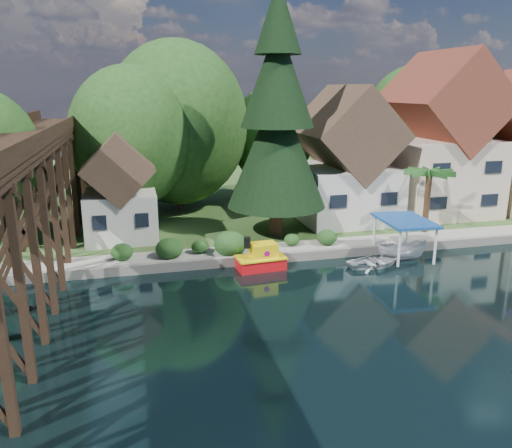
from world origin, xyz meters
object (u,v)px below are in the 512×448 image
object	(u,v)px
tugboat	(261,259)
house_center	(438,145)
conifer	(277,118)
boat_white_a	(374,261)
trestle_bridge	(15,206)
palm_tree	(429,174)
shed	(120,194)
house_left	(344,164)
boat_canopy	(403,242)

from	to	relation	value
tugboat	house_center	bearing A→B (deg)	27.25
house_center	conifer	distance (m)	16.39
conifer	boat_white_a	distance (m)	12.16
trestle_bridge	boat_white_a	world-z (taller)	trestle_bridge
boat_white_a	palm_tree	bearing A→B (deg)	-55.91
shed	palm_tree	distance (m)	22.87
trestle_bridge	house_left	size ratio (longest dim) A/B	4.01
trestle_bridge	boat_white_a	size ratio (longest dim) A/B	12.62
trestle_bridge	boat_canopy	bearing A→B (deg)	3.28
shed	tugboat	size ratio (longest dim) A/B	2.43
shed	boat_white_a	xyz separation A→B (m)	(15.87, -8.73, -3.46)
trestle_bridge	boat_canopy	world-z (taller)	trestle_bridge
conifer	boat_white_a	size ratio (longest dim) A/B	5.13
house_center	tugboat	bearing A→B (deg)	-152.75
boat_white_a	boat_canopy	world-z (taller)	boat_canopy
conifer	trestle_bridge	bearing A→B (deg)	-154.82
palm_tree	boat_white_a	bearing A→B (deg)	-144.09
shed	trestle_bridge	bearing A→B (deg)	-118.19
house_left	tugboat	bearing A→B (deg)	-136.25
trestle_bridge	house_center	xyz separation A→B (m)	(32.00, 11.33, 1.07)
boat_white_a	trestle_bridge	bearing A→B (deg)	89.81
trestle_bridge	shed	distance (m)	10.69
palm_tree	trestle_bridge	bearing A→B (deg)	-168.90
shed	boat_canopy	size ratio (longest dim) A/B	1.72
trestle_bridge	house_center	distance (m)	33.96
palm_tree	boat_white_a	distance (m)	9.40
boat_canopy	house_left	bearing A→B (deg)	92.06
conifer	boat_white_a	bearing A→B (deg)	-56.83
trestle_bridge	tugboat	xyz separation A→B (m)	(13.64, 1.87, -4.67)
house_left	palm_tree	bearing A→B (deg)	-50.36
shed	tugboat	world-z (taller)	shed
conifer	house_center	bearing A→B (deg)	13.17
shed	house_left	bearing A→B (deg)	4.77
house_center	shed	distance (m)	27.20
house_center	tugboat	world-z (taller)	house_center
shed	tugboat	xyz separation A→B (m)	(8.64, -7.45, -3.15)
conifer	tugboat	distance (m)	10.58
house_left	boat_white_a	size ratio (longest dim) A/B	3.15
shed	boat_canopy	bearing A→B (deg)	-23.54
palm_tree	boat_canopy	distance (m)	6.93
trestle_bridge	house_left	world-z (taller)	house_left
boat_canopy	house_center	bearing A→B (deg)	49.08
shed	conifer	world-z (taller)	conifer
shed	boat_canopy	distance (m)	20.18
trestle_bridge	house_center	size ratio (longest dim) A/B	3.18
tugboat	boat_white_a	world-z (taller)	tugboat
house_center	boat_white_a	bearing A→B (deg)	-136.03
tugboat	boat_white_a	bearing A→B (deg)	-10.02
house_center	palm_tree	size ratio (longest dim) A/B	2.70
conifer	house_left	bearing A→B (deg)	25.29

